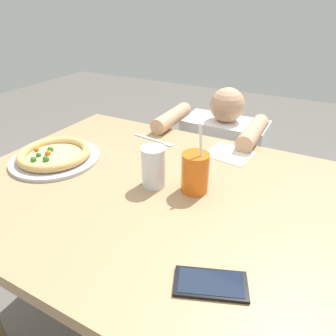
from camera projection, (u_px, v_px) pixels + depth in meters
name	position (u px, v px, depth m)	size (l,w,h in m)	color
ground_plane	(153.00, 328.00, 1.31)	(8.00, 8.00, 0.00)	#66605B
dining_table	(148.00, 213.00, 1.00)	(1.16, 0.91, 0.75)	tan
pizza_near	(55.00, 155.00, 1.08)	(0.32, 0.32, 0.04)	#B7B7BC
drink_cup_colored	(195.00, 172.00, 0.89)	(0.08, 0.08, 0.22)	orange
water_cup_clear	(154.00, 166.00, 0.91)	(0.08, 0.08, 0.13)	silver
paper_napkin	(229.00, 154.00, 1.13)	(0.16, 0.14, 0.00)	white
fork	(155.00, 140.00, 1.24)	(0.20, 0.05, 0.00)	silver
cell_phone	(211.00, 284.00, 0.61)	(0.17, 0.12, 0.01)	black
diner_seated	(219.00, 178.00, 1.67)	(0.44, 0.54, 0.89)	#333847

